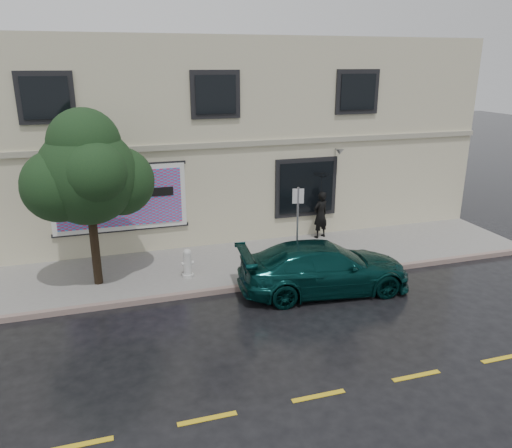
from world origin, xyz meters
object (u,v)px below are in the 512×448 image
object	(u,v)px
car	(324,267)
pedestrian	(320,215)
fire_hydrant	(188,263)
street_tree	(87,176)

from	to	relation	value
car	pedestrian	xyz separation A→B (m)	(1.58, 3.80, 0.30)
car	fire_hydrant	bearing A→B (deg)	68.85
pedestrian	fire_hydrant	xyz separation A→B (m)	(-5.14, -2.05, -0.42)
car	fire_hydrant	size ratio (longest dim) A/B	5.53
pedestrian	fire_hydrant	bearing A→B (deg)	2.74
car	fire_hydrant	distance (m)	3.97
pedestrian	fire_hydrant	world-z (taller)	pedestrian
car	pedestrian	bearing A→B (deg)	-17.62
street_tree	fire_hydrant	bearing A→B (deg)	-7.25
street_tree	fire_hydrant	size ratio (longest dim) A/B	5.13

